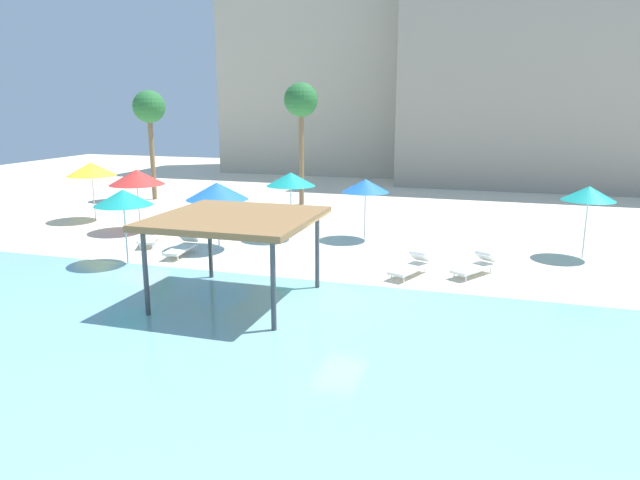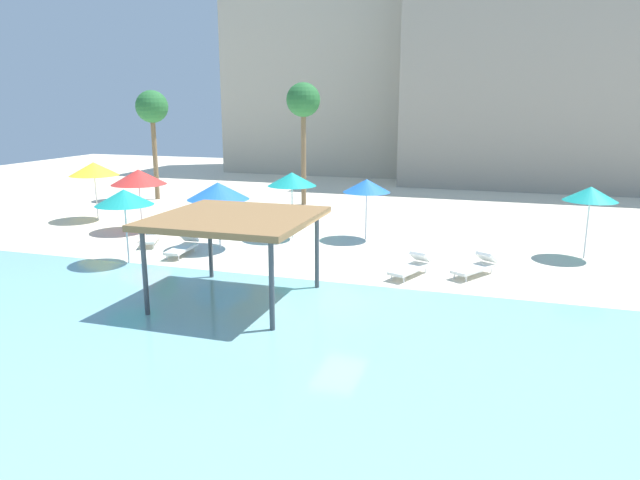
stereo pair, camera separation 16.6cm
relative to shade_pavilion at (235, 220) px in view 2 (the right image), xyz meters
The scene contains 18 objects.
ground_plane 3.51m from the shade_pavilion, 24.96° to the left, with size 80.00×80.00×0.00m, color beige.
lagoon_water 5.35m from the shade_pavilion, 61.58° to the right, with size 44.00×13.50×0.04m, color #7AB7C1.
shade_pavilion is the anchor object (origin of this frame).
beach_umbrella_teal_0 6.18m from the shade_pavilion, 155.46° to the left, with size 2.07×2.07×2.75m.
beach_umbrella_yellow_1 15.11m from the shade_pavilion, 142.98° to the left, with size 2.39×2.39×2.90m.
beach_umbrella_blue_2 6.62m from the shade_pavilion, 121.66° to the left, with size 2.47×2.47×2.70m.
beach_umbrella_blue_3 9.21m from the shade_pavilion, 79.02° to the left, with size 2.01×2.01×2.61m.
beach_umbrella_red_4 11.34m from the shade_pavilion, 138.16° to the left, with size 2.47×2.47×2.83m.
beach_umbrella_teal_6 13.41m from the shade_pavilion, 39.25° to the left, with size 1.95×1.95×2.74m.
beach_umbrella_teal_7 8.38m from the shade_pavilion, 99.17° to the left, with size 2.09×2.09×2.87m.
lounge_chair_0 6.53m from the shade_pavilion, 135.39° to the left, with size 0.75×1.94×0.74m.
lounge_chair_1 8.85m from the shade_pavilion, 140.25° to the left, with size 1.33×1.97×0.74m.
lounge_chair_2 6.51m from the shade_pavilion, 43.01° to the left, with size 1.25×1.98×0.74m.
lounge_chair_3 8.49m from the shade_pavilion, 36.50° to the left, with size 1.51×1.93×0.74m.
palm_tree_0 17.29m from the shade_pavilion, 102.60° to the left, with size 1.90×1.90×6.85m.
palm_tree_1 20.49m from the shade_pavilion, 129.37° to the left, with size 1.90×1.90×6.47m.
hotel_block_0 34.66m from the shade_pavilion, 98.41° to the left, with size 20.78×8.44×17.70m, color #B2A893.
hotel_block_1 33.19m from the shade_pavilion, 69.76° to the left, with size 22.45×11.19×15.33m, color #9E9384.
Camera 2 is at (5.09, -16.09, 5.79)m, focal length 32.87 mm.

